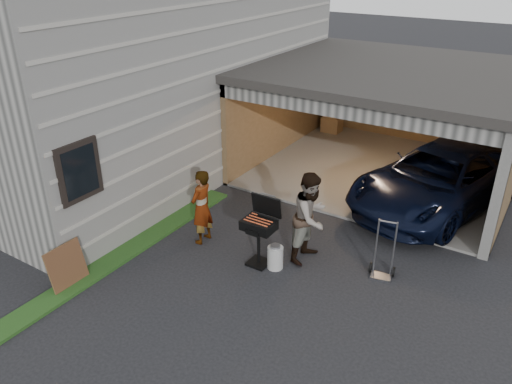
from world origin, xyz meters
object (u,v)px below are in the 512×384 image
bbq_grill (260,227)px  woman (202,207)px  man (311,217)px  plywood_panel (67,267)px  hand_truck (382,265)px  minivan (438,181)px  propane_tank (275,257)px

bbq_grill → woman: bearing=177.7°
man → plywood_panel: size_ratio=2.21×
bbq_grill → hand_truck: bbq_grill is taller
minivan → man: (-1.55, -3.52, 0.23)m
plywood_panel → minivan: bearing=54.2°
bbq_grill → hand_truck: (2.17, 0.89, -0.60)m
woman → minivan: bearing=136.3°
bbq_grill → propane_tank: bearing=4.9°
woman → hand_truck: size_ratio=1.39×
hand_truck → bbq_grill: bearing=-169.7°
minivan → hand_truck: (-0.11, -3.32, -0.47)m
plywood_panel → hand_truck: (4.72, 3.38, -0.19)m
woman → man: bearing=104.5°
woman → bbq_grill: bearing=85.8°
man → bbq_grill: bearing=138.2°
man → hand_truck: bearing=-77.9°
bbq_grill → propane_tank: size_ratio=3.02×
bbq_grill → plywood_panel: bbq_grill is taller
plywood_panel → hand_truck: 5.81m
woman → propane_tank: size_ratio=3.51×
man → plywood_panel: man is taller
man → bbq_grill: (-0.73, -0.70, -0.09)m
woman → plywood_panel: bearing=-25.4°
woman → hand_truck: bearing=101.1°
plywood_panel → man: bearing=44.1°
propane_tank → minivan: bearing=65.1°
woman → man: (2.17, 0.64, 0.11)m
man → woman: bearing=110.8°
woman → propane_tank: 1.87m
minivan → bbq_grill: bearing=-102.6°
man → hand_truck: 1.61m
man → plywood_panel: bearing=138.6°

